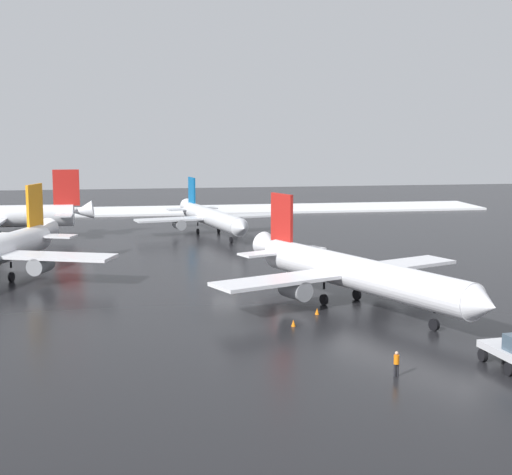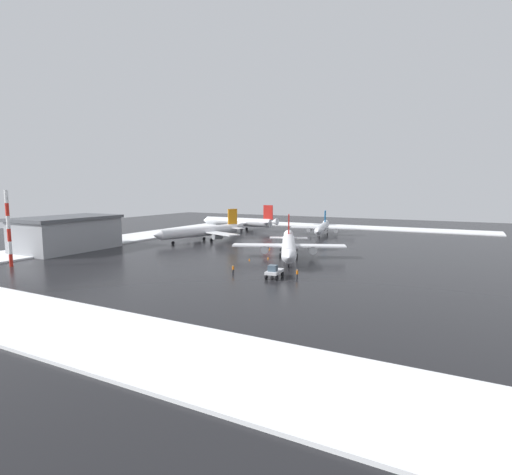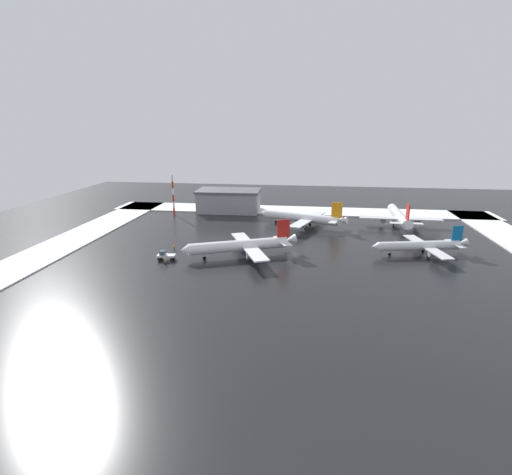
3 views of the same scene
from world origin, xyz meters
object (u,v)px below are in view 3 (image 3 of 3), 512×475
at_px(airplane_foreground_jet, 421,246).
at_px(airplane_parked_starboard, 399,216).
at_px(ground_crew_near_tug, 174,247).
at_px(traffic_cone_near_nose, 281,246).
at_px(airplane_far_rear, 242,245).
at_px(airplane_distant_tail, 303,218).
at_px(traffic_cone_wingtip_side, 225,247).
at_px(pushback_tug, 165,255).
at_px(traffic_cone_mid_line, 236,251).
at_px(cargo_hangar, 229,200).
at_px(antenna_mast, 173,195).
at_px(ground_crew_mid_apron, 165,261).

bearing_deg(airplane_foreground_jet, airplane_parked_starboard, -104.06).
relative_size(ground_crew_near_tug, traffic_cone_near_nose, 3.11).
bearing_deg(ground_crew_near_tug, airplane_parked_starboard, -162.81).
relative_size(airplane_far_rear, traffic_cone_near_nose, 54.67).
bearing_deg(airplane_distant_tail, airplane_foreground_jet, 160.14).
relative_size(traffic_cone_near_nose, traffic_cone_wingtip_side, 1.00).
height_order(airplane_far_rear, traffic_cone_wingtip_side, airplane_far_rear).
height_order(airplane_distant_tail, airplane_parked_starboard, airplane_parked_starboard).
bearing_deg(airplane_distant_tail, ground_crew_near_tug, 62.23).
distance_m(pushback_tug, traffic_cone_mid_line, 19.36).
bearing_deg(traffic_cone_near_nose, traffic_cone_wingtip_side, 9.74).
bearing_deg(traffic_cone_near_nose, cargo_hangar, -61.88).
relative_size(airplane_far_rear, airplane_parked_starboard, 0.90).
bearing_deg(airplane_foreground_jet, traffic_cone_mid_line, -7.99).
bearing_deg(airplane_far_rear, antenna_mast, -76.64).
xyz_separation_m(airplane_distant_tail, cargo_hangar, (30.30, -21.08, 1.31)).
relative_size(pushback_tug, antenna_mast, 0.31).
bearing_deg(cargo_hangar, airplane_far_rear, 103.53).
distance_m(airplane_parked_starboard, cargo_hangar, 65.24).
distance_m(cargo_hangar, traffic_cone_wingtip_side, 50.04).
xyz_separation_m(airplane_distant_tail, ground_crew_mid_apron, (33.29, 44.20, -2.16)).
bearing_deg(airplane_foreground_jet, ground_crew_near_tug, -8.16).
relative_size(airplane_foreground_jet, antenna_mast, 1.69).
distance_m(airplane_distant_tail, cargo_hangar, 36.93).
bearing_deg(pushback_tug, traffic_cone_near_nose, -159.19).
height_order(airplane_foreground_jet, ground_crew_mid_apron, airplane_foreground_jet).
height_order(airplane_distant_tail, ground_crew_near_tug, airplane_distant_tail).
distance_m(airplane_foreground_jet, ground_crew_mid_apron, 67.88).
distance_m(airplane_far_rear, traffic_cone_near_nose, 14.10).
xyz_separation_m(airplane_parked_starboard, ground_crew_near_tug, (68.44, 38.33, -2.30)).
bearing_deg(airplane_far_rear, airplane_foreground_jet, 166.19).
xyz_separation_m(airplane_parked_starboard, antenna_mast, (83.63, -5.80, 4.58)).
bearing_deg(traffic_cone_wingtip_side, traffic_cone_near_nose, -170.26).
xyz_separation_m(cargo_hangar, traffic_cone_mid_line, (-12.41, 51.97, -4.17)).
bearing_deg(airplane_parked_starboard, ground_crew_near_tug, 120.17).
distance_m(airplane_far_rear, traffic_cone_mid_line, 5.50).
height_order(airplane_distant_tail, airplane_foreground_jet, airplane_distant_tail).
xyz_separation_m(traffic_cone_near_nose, traffic_cone_wingtip_side, (16.02, 2.75, 0.00)).
relative_size(airplane_parked_starboard, traffic_cone_mid_line, 60.41).
bearing_deg(traffic_cone_wingtip_side, airplane_parked_starboard, -147.94).
height_order(airplane_far_rear, ground_crew_mid_apron, airplane_far_rear).
height_order(pushback_tug, traffic_cone_mid_line, pushback_tug).
bearing_deg(pushback_tug, ground_crew_near_tug, -93.36).
bearing_deg(pushback_tug, traffic_cone_wingtip_side, -143.48).
xyz_separation_m(ground_crew_near_tug, traffic_cone_mid_line, (-17.32, -1.16, -0.70)).
bearing_deg(cargo_hangar, traffic_cone_near_nose, 116.78).
height_order(pushback_tug, antenna_mast, antenna_mast).
bearing_deg(antenna_mast, airplane_far_rear, 126.65).
bearing_deg(antenna_mast, pushback_tug, 106.61).
distance_m(airplane_foreground_jet, pushback_tug, 68.43).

